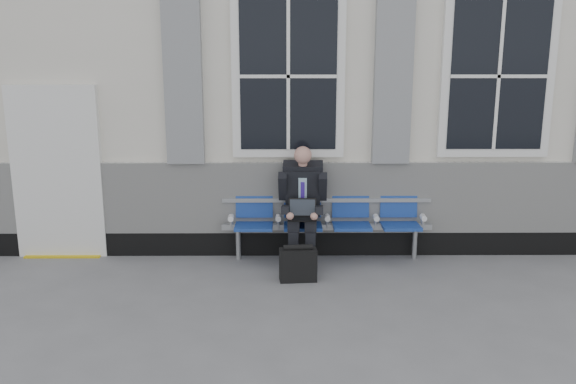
{
  "coord_description": "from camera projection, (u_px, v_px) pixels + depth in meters",
  "views": [
    {
      "loc": [
        -2.2,
        -6.29,
        2.75
      ],
      "look_at": [
        -2.16,
        0.9,
        0.96
      ],
      "focal_mm": 40.0,
      "sensor_mm": 36.0,
      "label": 1
    }
  ],
  "objects": [
    {
      "name": "bench",
      "position": [
        327.0,
        216.0,
        7.92
      ],
      "size": [
        2.6,
        0.47,
        0.91
      ],
      "color": "#9EA0A3",
      "rests_on": "ground"
    },
    {
      "name": "station_building",
      "position": [
        429.0,
        69.0,
        9.61
      ],
      "size": [
        14.4,
        4.4,
        4.49
      ],
      "color": "silver",
      "rests_on": "ground"
    },
    {
      "name": "ground",
      "position": [
        492.0,
        300.0,
        6.78
      ],
      "size": [
        70.0,
        70.0,
        0.0
      ],
      "primitive_type": "plane",
      "color": "slate",
      "rests_on": "ground"
    },
    {
      "name": "businessman",
      "position": [
        303.0,
        201.0,
        7.73
      ],
      "size": [
        0.6,
        0.8,
        1.45
      ],
      "color": "black",
      "rests_on": "ground"
    },
    {
      "name": "briefcase",
      "position": [
        298.0,
        264.0,
        7.28
      ],
      "size": [
        0.43,
        0.21,
        0.43
      ],
      "color": "black",
      "rests_on": "ground"
    }
  ]
}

